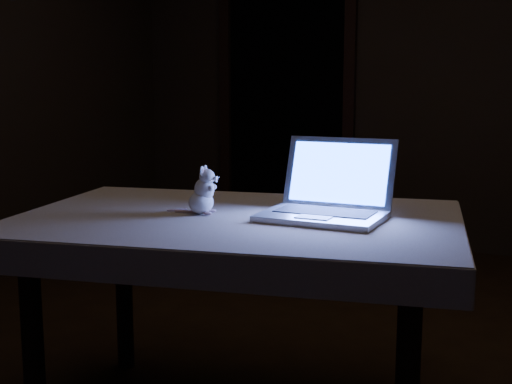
% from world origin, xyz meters
% --- Properties ---
extents(back_wall, '(4.50, 0.04, 2.60)m').
position_xyz_m(back_wall, '(0.00, 2.50, 1.30)').
color(back_wall, black).
rests_on(back_wall, ground).
extents(doorway, '(1.06, 0.36, 2.13)m').
position_xyz_m(doorway, '(-1.10, 2.50, 1.06)').
color(doorway, black).
rests_on(doorway, back_wall).
extents(table, '(1.45, 1.07, 0.71)m').
position_xyz_m(table, '(-0.19, -0.27, 0.36)').
color(table, black).
rests_on(table, floor).
extents(tablecloth, '(1.51, 1.07, 0.10)m').
position_xyz_m(tablecloth, '(-0.17, -0.26, 0.67)').
color(tablecloth, beige).
rests_on(tablecloth, table).
extents(laptop, '(0.39, 0.34, 0.26)m').
position_xyz_m(laptop, '(0.09, -0.22, 0.85)').
color(laptop, '#B7B6BB').
rests_on(laptop, tablecloth).
extents(plush_mouse, '(0.12, 0.12, 0.16)m').
position_xyz_m(plush_mouse, '(-0.31, -0.29, 0.80)').
color(plush_mouse, silver).
rests_on(plush_mouse, tablecloth).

